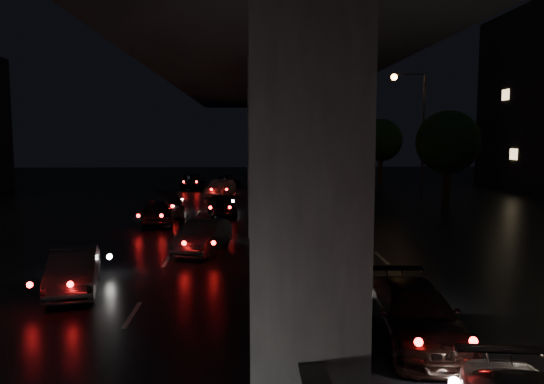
{
  "coord_description": "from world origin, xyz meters",
  "views": [
    {
      "loc": [
        -1.04,
        -19.33,
        4.56
      ],
      "look_at": [
        0.1,
        4.84,
        2.02
      ],
      "focal_mm": 35.0,
      "sensor_mm": 36.0,
      "label": 1
    }
  ],
  "objects": [
    {
      "name": "ground",
      "position": [
        0.0,
        0.0,
        0.0
      ],
      "size": [
        120.0,
        120.0,
        0.0
      ],
      "primitive_type": "plane",
      "color": "black",
      "rests_on": "ground"
    },
    {
      "name": "viaduct",
      "position": [
        0.0,
        5.0,
        8.34
      ],
      "size": [
        12.0,
        80.0,
        10.5
      ],
      "color": "#333336",
      "rests_on": "ground"
    },
    {
      "name": "median_barrier",
      "position": [
        0.0,
        5.0,
        0.42
      ],
      "size": [
        0.45,
        70.0,
        0.85
      ],
      "primitive_type": "cube",
      "color": "#333336",
      "rests_on": "ground"
    },
    {
      "name": "tree_c",
      "position": [
        11.0,
        12.0,
        4.2
      ],
      "size": [
        3.8,
        3.8,
        6.12
      ],
      "color": "black",
      "rests_on": "ground"
    },
    {
      "name": "tree_d",
      "position": [
        11.0,
        28.0,
        4.2
      ],
      "size": [
        3.8,
        3.8,
        6.12
      ],
      "color": "black",
      "rests_on": "ground"
    },
    {
      "name": "streetlight_far",
      "position": [
        10.97,
        18.0,
        5.66
      ],
      "size": [
        2.52,
        0.44,
        9.0
      ],
      "color": "#2D2D33",
      "rests_on": "ground"
    },
    {
      "name": "car_3",
      "position": [
        2.66,
        -8.09,
        0.63
      ],
      "size": [
        1.96,
        4.39,
        1.25
      ],
      "primitive_type": "imported",
      "rotation": [
        0.0,
        0.0,
        -0.05
      ],
      "color": "black",
      "rests_on": "ground"
    },
    {
      "name": "car_4",
      "position": [
        -6.15,
        -3.84,
        0.62
      ],
      "size": [
        2.1,
        3.95,
        1.24
      ],
      "primitive_type": "imported",
      "rotation": [
        0.0,
        0.0,
        0.22
      ],
      "color": "black",
      "rests_on": "ground"
    },
    {
      "name": "car_5",
      "position": [
        -2.78,
        1.35,
        0.63
      ],
      "size": [
        2.23,
        4.05,
        1.27
      ],
      "primitive_type": "imported",
      "rotation": [
        0.0,
        0.0,
        -0.24
      ],
      "color": "black",
      "rests_on": "ground"
    },
    {
      "name": "car_6",
      "position": [
        -5.7,
        7.94,
        0.66
      ],
      "size": [
        2.21,
        4.08,
        1.32
      ],
      "primitive_type": "imported",
      "rotation": [
        0.0,
        0.0,
        0.18
      ],
      "color": "black",
      "rests_on": "ground"
    },
    {
      "name": "car_7",
      "position": [
        -5.67,
        11.5,
        0.64
      ],
      "size": [
        2.49,
        4.64,
        1.28
      ],
      "primitive_type": "imported",
      "rotation": [
        0.0,
        0.0,
        0.16
      ],
      "color": "black",
      "rests_on": "ground"
    },
    {
      "name": "car_8",
      "position": [
        -2.51,
        10.9,
        0.62
      ],
      "size": [
        1.99,
        3.83,
        1.25
      ],
      "primitive_type": "imported",
      "rotation": [
        0.0,
        0.0,
        0.15
      ],
      "color": "black",
      "rests_on": "ground"
    },
    {
      "name": "car_9",
      "position": [
        -3.06,
        20.44,
        0.65
      ],
      "size": [
        2.35,
        4.19,
        1.31
      ],
      "primitive_type": "imported",
      "rotation": [
        0.0,
        0.0,
        -0.26
      ],
      "color": "#59544D",
      "rests_on": "ground"
    },
    {
      "name": "car_10",
      "position": [
        -2.75,
        28.09,
        0.56
      ],
      "size": [
        2.43,
        4.27,
        1.12
      ],
      "primitive_type": "imported",
      "rotation": [
        0.0,
        0.0,
        0.15
      ],
      "color": "black",
      "rests_on": "ground"
    },
    {
      "name": "car_11",
      "position": [
        -5.83,
        27.16,
        0.64
      ],
      "size": [
        2.67,
        4.85,
        1.29
      ],
      "primitive_type": "imported",
      "rotation": [
        0.0,
        0.0,
        0.12
      ],
      "color": "black",
      "rests_on": "ground"
    },
    {
      "name": "car_12",
      "position": [
        2.97,
        27.36,
        0.59
      ],
      "size": [
        1.81,
        3.6,
        1.18
      ],
      "primitive_type": "imported",
      "rotation": [
        0.0,
        0.0,
        -0.13
      ],
      "color": "#47494D",
      "rests_on": "ground"
    }
  ]
}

